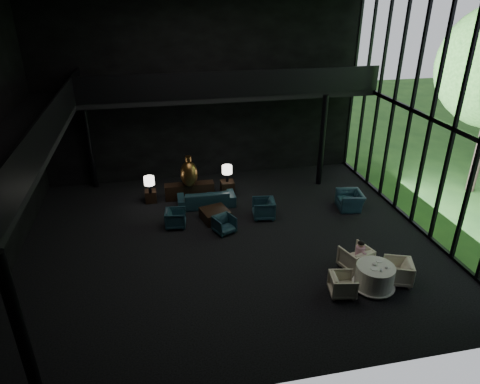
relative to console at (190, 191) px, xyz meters
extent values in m
cube|color=black|center=(1.02, -3.73, -0.32)|extent=(14.00, 12.00, 0.02)
cube|color=black|center=(1.02, 2.27, 3.68)|extent=(14.00, 0.04, 8.00)
cube|color=black|center=(1.02, -9.73, 3.68)|extent=(14.00, 0.04, 8.00)
cube|color=black|center=(-4.98, -3.73, 3.68)|extent=(2.00, 12.00, 0.25)
cube|color=black|center=(2.02, 1.27, 3.68)|extent=(12.00, 2.00, 0.25)
cube|color=black|center=(-3.98, -3.73, 4.28)|extent=(0.06, 12.00, 1.00)
cube|color=black|center=(2.02, 0.27, 4.28)|extent=(12.00, 0.06, 1.00)
cylinder|color=black|center=(-3.98, -9.43, 1.68)|extent=(0.24, 0.24, 4.00)
cylinder|color=black|center=(-3.98, 1.97, 1.68)|extent=(0.24, 0.24, 4.00)
cylinder|color=black|center=(5.82, 0.27, 1.68)|extent=(0.24, 0.24, 4.00)
cube|color=black|center=(0.00, 0.00, 0.00)|extent=(2.03, 0.46, 0.65)
ellipsoid|color=#A5862A|center=(0.00, -0.24, 0.86)|extent=(0.70, 0.70, 1.08)
cylinder|color=#A5862A|center=(0.00, -0.24, 1.51)|extent=(0.24, 0.24, 0.22)
cube|color=black|center=(-1.60, -0.04, -0.07)|extent=(0.46, 0.46, 0.50)
cylinder|color=black|center=(-1.60, -0.24, 0.36)|extent=(0.13, 0.13, 0.36)
cylinder|color=white|center=(-1.60, -0.24, 0.71)|extent=(0.42, 0.42, 0.33)
cube|color=black|center=(1.60, 0.00, -0.02)|extent=(0.55, 0.55, 0.60)
cylinder|color=black|center=(1.60, 0.00, 0.47)|extent=(0.13, 0.13, 0.37)
cylinder|color=white|center=(1.60, 0.00, 0.82)|extent=(0.42, 0.42, 0.34)
imported|color=#1F3844|center=(0.60, -0.84, 0.17)|extent=(2.55, 0.78, 0.99)
imported|color=#18293C|center=(-0.73, -2.29, 0.03)|extent=(0.73, 0.77, 0.71)
imported|color=#213349|center=(2.60, -2.27, 0.12)|extent=(0.92, 0.97, 0.89)
imported|color=black|center=(0.94, -3.05, 0.00)|extent=(0.80, 0.78, 0.64)
imported|color=#152744|center=(6.15, -2.23, 0.13)|extent=(0.81, 1.13, 0.91)
cube|color=black|center=(0.75, -2.07, -0.11)|extent=(1.16, 1.16, 0.42)
cylinder|color=white|center=(4.71, -7.03, 0.05)|extent=(1.11, 1.11, 0.75)
cone|color=white|center=(4.71, -7.03, -0.27)|extent=(1.26, 1.26, 0.10)
imported|color=beige|center=(4.58, -6.04, 0.14)|extent=(1.10, 1.06, 0.92)
imported|color=beige|center=(5.53, -6.91, 0.09)|extent=(0.98, 1.01, 0.82)
imported|color=beige|center=(3.68, -7.13, 0.02)|extent=(0.73, 0.77, 0.69)
cylinder|color=#E1A9CB|center=(4.66, -6.13, 0.33)|extent=(0.28, 0.28, 0.40)
sphere|color=#D8A884|center=(4.66, -6.13, 0.63)|extent=(0.20, 0.20, 0.20)
ellipsoid|color=black|center=(4.66, -6.13, 0.66)|extent=(0.21, 0.21, 0.14)
cylinder|color=white|center=(4.60, -7.12, 0.43)|extent=(0.23, 0.23, 0.01)
cylinder|color=white|center=(4.91, -6.80, 0.43)|extent=(0.26, 0.26, 0.01)
cylinder|color=white|center=(5.02, -7.15, 0.43)|extent=(0.15, 0.15, 0.01)
cylinder|color=white|center=(4.94, -7.17, 0.47)|extent=(0.10, 0.10, 0.06)
ellipsoid|color=white|center=(4.70, -6.96, 0.46)|extent=(0.15, 0.15, 0.07)
cylinder|color=#99999E|center=(4.72, -7.28, 0.46)|extent=(0.08, 0.08, 0.08)
camera|label=1|loc=(-1.19, -16.16, 7.72)|focal=32.00mm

